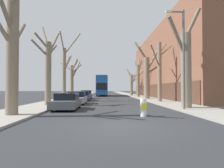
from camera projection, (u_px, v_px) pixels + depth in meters
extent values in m
plane|color=#2B2D30|center=(120.00, 127.00, 8.48)|extent=(300.00, 300.00, 0.00)
cube|color=gray|center=(85.00, 94.00, 58.17)|extent=(3.45, 120.00, 0.12)
cube|color=gray|center=(128.00, 94.00, 58.67)|extent=(3.45, 120.00, 0.12)
cube|color=brown|center=(179.00, 65.00, 36.60)|extent=(10.00, 37.15, 11.99)
cube|color=#492D21|center=(152.00, 91.00, 36.29)|extent=(0.12, 36.41, 2.40)
cylinder|color=#7A6B56|center=(12.00, 54.00, 11.58)|extent=(0.69, 0.69, 7.23)
cylinder|color=#7A6B56|center=(4.00, 10.00, 10.77)|extent=(0.41, 1.93, 2.24)
cylinder|color=#7A6B56|center=(19.00, 34.00, 12.81)|extent=(0.57, 2.59, 2.14)
cylinder|color=#7A6B56|center=(48.00, 74.00, 18.78)|extent=(0.57, 0.57, 6.04)
cylinder|color=#7A6B56|center=(54.00, 44.00, 19.62)|extent=(0.87, 1.74, 2.61)
cylinder|color=#7A6B56|center=(45.00, 37.00, 19.68)|extent=(1.33, 1.89, 2.58)
cylinder|color=#7A6B56|center=(52.00, 50.00, 19.56)|extent=(0.60, 1.61, 1.40)
cylinder|color=#7A6B56|center=(40.00, 48.00, 18.60)|extent=(1.61, 0.66, 1.65)
cylinder|color=#7A6B56|center=(42.00, 41.00, 18.40)|extent=(1.22, 1.11, 1.42)
cylinder|color=#7A6B56|center=(64.00, 75.00, 25.64)|extent=(0.46, 0.46, 6.88)
cylinder|color=#7A6B56|center=(72.00, 44.00, 26.19)|extent=(2.11, 1.01, 3.03)
cylinder|color=#7A6B56|center=(68.00, 63.00, 25.35)|extent=(1.21, 0.91, 1.97)
cylinder|color=#7A6B56|center=(62.00, 42.00, 25.04)|extent=(0.42, 1.57, 2.54)
cylinder|color=#7A6B56|center=(64.00, 54.00, 26.97)|extent=(0.77, 2.66, 1.88)
cylinder|color=#7A6B56|center=(67.00, 63.00, 26.95)|extent=(0.37, 2.64, 2.11)
cylinder|color=#7A6B56|center=(72.00, 82.00, 32.32)|extent=(0.56, 0.56, 5.44)
cylinder|color=#7A6B56|center=(75.00, 66.00, 31.57)|extent=(1.36, 1.88, 1.63)
cylinder|color=#7A6B56|center=(76.00, 70.00, 32.72)|extent=(1.46, 0.91, 3.00)
cylinder|color=#7A6B56|center=(66.00, 67.00, 32.96)|extent=(2.21, 1.44, 1.54)
cylinder|color=#7A6B56|center=(75.00, 65.00, 31.79)|extent=(1.29, 1.48, 1.98)
cylinder|color=#7A6B56|center=(77.00, 69.00, 32.52)|extent=(1.64, 0.46, 1.66)
cylinder|color=#7A6B56|center=(186.00, 71.00, 15.93)|extent=(0.81, 0.81, 6.08)
cylinder|color=#7A6B56|center=(178.00, 37.00, 15.49)|extent=(2.02, 1.31, 3.08)
cylinder|color=#7A6B56|center=(184.00, 52.00, 16.94)|extent=(0.70, 2.15, 1.73)
cylinder|color=#7A6B56|center=(193.00, 23.00, 15.72)|extent=(1.22, 1.01, 2.28)
cylinder|color=#7A6B56|center=(183.00, 49.00, 16.67)|extent=(0.29, 1.64, 2.84)
cylinder|color=#7A6B56|center=(186.00, 43.00, 16.92)|extent=(1.18, 2.09, 1.57)
cylinder|color=#7A6B56|center=(159.00, 72.00, 24.10)|extent=(0.49, 0.49, 7.26)
cylinder|color=#7A6B56|center=(156.00, 56.00, 25.07)|extent=(0.61, 1.99, 1.77)
cylinder|color=#7A6B56|center=(165.00, 51.00, 24.76)|extent=(2.02, 1.31, 1.69)
cylinder|color=#7A6B56|center=(163.00, 48.00, 24.76)|extent=(1.36, 1.31, 1.45)
cylinder|color=#7A6B56|center=(155.00, 56.00, 23.35)|extent=(1.62, 1.75, 2.50)
cylinder|color=#7A6B56|center=(147.00, 78.00, 31.25)|extent=(0.87, 0.87, 6.56)
cylinder|color=#7A6B56|center=(152.00, 70.00, 31.38)|extent=(1.84, 0.44, 1.35)
cylinder|color=#7A6B56|center=(143.00, 53.00, 31.06)|extent=(1.70, 0.89, 2.11)
cylinder|color=#7A6B56|center=(141.00, 52.00, 31.83)|extent=(2.03, 1.39, 3.28)
cylinder|color=#7A6B56|center=(147.00, 67.00, 31.71)|extent=(0.80, 1.19, 2.03)
cylinder|color=#7A6B56|center=(152.00, 61.00, 30.93)|extent=(1.94, 1.23, 3.27)
cylinder|color=#7A6B56|center=(138.00, 81.00, 38.86)|extent=(0.58, 0.58, 6.34)
cylinder|color=#7A6B56|center=(142.00, 73.00, 38.52)|extent=(1.49, 1.04, 1.30)
cylinder|color=#7A6B56|center=(140.00, 68.00, 37.73)|extent=(0.43, 2.56, 2.91)
cylinder|color=#7A6B56|center=(142.00, 63.00, 39.44)|extent=(1.91, 1.16, 2.33)
cylinder|color=#7A6B56|center=(136.00, 67.00, 39.85)|extent=(0.59, 2.05, 3.02)
cylinder|color=#7A6B56|center=(139.00, 63.00, 39.80)|extent=(0.82, 1.89, 2.28)
cylinder|color=#7A6B56|center=(132.00, 85.00, 47.12)|extent=(0.62, 0.62, 5.04)
cylinder|color=#7A6B56|center=(129.00, 75.00, 48.06)|extent=(1.02, 2.04, 2.65)
cylinder|color=#7A6B56|center=(134.00, 78.00, 46.01)|extent=(1.19, 2.55, 2.10)
cylinder|color=#7A6B56|center=(133.00, 77.00, 46.38)|extent=(0.83, 1.79, 1.39)
cylinder|color=#7A6B56|center=(129.00, 73.00, 47.58)|extent=(1.27, 1.08, 1.87)
cylinder|color=#7A6B56|center=(135.00, 79.00, 46.75)|extent=(1.88, 1.14, 1.88)
cube|color=#19519E|center=(102.00, 89.00, 46.44)|extent=(2.45, 11.69, 2.60)
cube|color=#19519E|center=(102.00, 80.00, 46.49)|extent=(2.40, 11.46, 1.43)
cube|color=navy|center=(102.00, 77.00, 46.51)|extent=(2.40, 11.46, 0.12)
cube|color=black|center=(102.00, 87.00, 46.45)|extent=(2.48, 10.29, 1.35)
cube|color=black|center=(102.00, 80.00, 46.49)|extent=(2.48, 10.29, 1.09)
cube|color=black|center=(102.00, 86.00, 40.63)|extent=(2.20, 0.06, 1.42)
cylinder|color=black|center=(97.00, 94.00, 42.87)|extent=(0.30, 0.97, 0.97)
cylinder|color=black|center=(107.00, 94.00, 42.95)|extent=(0.30, 0.97, 0.97)
cylinder|color=black|center=(98.00, 93.00, 49.64)|extent=(0.30, 0.97, 0.97)
cylinder|color=black|center=(106.00, 93.00, 49.72)|extent=(0.30, 0.97, 0.97)
cube|color=#4C5156|center=(67.00, 104.00, 15.48)|extent=(1.83, 4.26, 0.56)
cube|color=black|center=(67.00, 96.00, 15.75)|extent=(1.61, 2.21, 0.54)
cylinder|color=black|center=(52.00, 107.00, 14.17)|extent=(0.20, 0.60, 0.60)
cylinder|color=black|center=(75.00, 107.00, 14.23)|extent=(0.20, 0.60, 0.60)
cylinder|color=black|center=(60.00, 104.00, 16.72)|extent=(0.20, 0.60, 0.60)
cylinder|color=black|center=(79.00, 104.00, 16.79)|extent=(0.20, 0.60, 0.60)
cube|color=#9EA3AD|center=(77.00, 100.00, 21.21)|extent=(1.87, 4.40, 0.57)
cube|color=black|center=(77.00, 94.00, 21.48)|extent=(1.64, 2.29, 0.59)
cylinder|color=black|center=(67.00, 102.00, 19.85)|extent=(0.20, 0.65, 0.65)
cylinder|color=black|center=(83.00, 102.00, 19.92)|extent=(0.20, 0.65, 0.65)
cylinder|color=black|center=(71.00, 100.00, 22.49)|extent=(0.20, 0.65, 0.65)
cylinder|color=black|center=(86.00, 100.00, 22.55)|extent=(0.20, 0.65, 0.65)
cube|color=navy|center=(83.00, 97.00, 27.14)|extent=(1.71, 4.54, 0.56)
cube|color=black|center=(83.00, 93.00, 27.42)|extent=(1.51, 2.36, 0.58)
cylinder|color=black|center=(76.00, 99.00, 25.75)|extent=(0.20, 0.64, 0.64)
cylinder|color=black|center=(87.00, 99.00, 25.80)|extent=(0.20, 0.64, 0.64)
cylinder|color=black|center=(79.00, 98.00, 28.46)|extent=(0.20, 0.64, 0.64)
cylinder|color=black|center=(89.00, 98.00, 28.52)|extent=(0.20, 0.64, 0.64)
cube|color=olive|center=(86.00, 96.00, 32.47)|extent=(1.73, 4.03, 0.64)
cube|color=black|center=(86.00, 92.00, 32.73)|extent=(1.53, 2.10, 0.56)
cylinder|color=black|center=(81.00, 97.00, 31.23)|extent=(0.20, 0.62, 0.62)
cylinder|color=black|center=(90.00, 97.00, 31.29)|extent=(0.20, 0.62, 0.62)
cylinder|color=black|center=(82.00, 97.00, 33.65)|extent=(0.20, 0.62, 0.62)
cylinder|color=black|center=(91.00, 97.00, 33.70)|extent=(0.20, 0.62, 0.62)
cylinder|color=#4C4F54|center=(184.00, 60.00, 14.69)|extent=(0.16, 0.16, 7.47)
cylinder|color=#4C4F54|center=(176.00, 12.00, 14.76)|extent=(1.10, 0.11, 0.11)
cube|color=beige|center=(169.00, 12.00, 14.73)|extent=(0.44, 0.20, 0.16)
cylinder|color=white|center=(143.00, 107.00, 11.58)|extent=(0.36, 0.36, 1.05)
cube|color=yellow|center=(144.00, 107.00, 11.40)|extent=(0.25, 0.01, 0.38)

